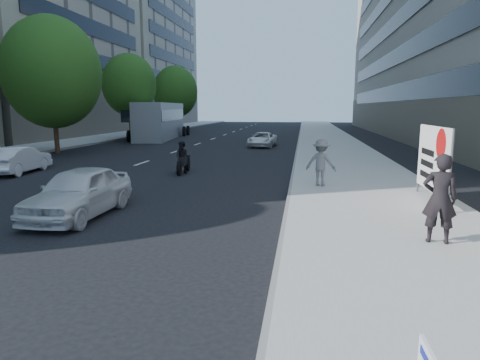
% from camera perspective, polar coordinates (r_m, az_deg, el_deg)
% --- Properties ---
extents(ground, '(160.00, 160.00, 0.00)m').
position_cam_1_polar(ground, '(8.02, -5.67, -11.42)').
color(ground, black).
rests_on(ground, ground).
extents(near_sidewalk, '(5.00, 120.00, 0.15)m').
position_cam_1_polar(near_sidewalk, '(27.48, 12.88, 3.54)').
color(near_sidewalk, '#A5A29B').
rests_on(near_sidewalk, ground).
extents(far_sidewalk, '(4.50, 120.00, 0.15)m').
position_cam_1_polar(far_sidewalk, '(33.12, -25.86, 3.82)').
color(far_sidewalk, '#A5A29B').
rests_on(far_sidewalk, ground).
extents(far_bldg_north, '(22.00, 28.00, 28.00)m').
position_cam_1_polar(far_bldg_north, '(77.03, -16.91, 17.54)').
color(far_bldg_north, tan).
rests_on(far_bldg_north, ground).
extents(tree_far_c, '(6.00, 6.00, 8.47)m').
position_cam_1_polar(tree_far_c, '(29.74, -23.79, 12.98)').
color(tree_far_c, '#382616').
rests_on(tree_far_c, ground).
extents(tree_far_d, '(4.80, 4.80, 7.65)m').
position_cam_1_polar(tree_far_d, '(40.42, -14.56, 12.19)').
color(tree_far_d, '#382616').
rests_on(tree_far_d, ground).
extents(tree_far_e, '(5.40, 5.40, 7.89)m').
position_cam_1_polar(tree_far_e, '(53.59, -8.63, 11.56)').
color(tree_far_e, '#382616').
rests_on(tree_far_e, ground).
extents(jogger, '(1.17, 0.85, 1.64)m').
position_cam_1_polar(jogger, '(15.27, 10.73, 2.29)').
color(jogger, slate).
rests_on(jogger, near_sidewalk).
extents(pedestrian_woman, '(0.73, 0.54, 1.83)m').
position_cam_1_polar(pedestrian_woman, '(9.51, 25.08, -2.26)').
color(pedestrian_woman, black).
rests_on(pedestrian_woman, near_sidewalk).
extents(protest_banner, '(0.08, 3.06, 2.20)m').
position_cam_1_polar(protest_banner, '(13.61, 24.34, 2.56)').
color(protest_banner, '#4C4C4C').
rests_on(protest_banner, near_sidewalk).
extents(white_sedan_near, '(1.63, 3.91, 1.33)m').
position_cam_1_polar(white_sedan_near, '(12.12, -20.67, -1.51)').
color(white_sedan_near, silver).
rests_on(white_sedan_near, ground).
extents(white_sedan_mid, '(1.59, 3.70, 1.19)m').
position_cam_1_polar(white_sedan_mid, '(21.34, -27.41, 2.41)').
color(white_sedan_mid, silver).
rests_on(white_sedan_mid, ground).
extents(white_sedan_far, '(2.13, 3.99, 1.06)m').
position_cam_1_polar(white_sedan_far, '(31.93, 3.02, 5.41)').
color(white_sedan_far, white).
rests_on(white_sedan_far, ground).
extents(motorcycle, '(0.75, 2.05, 1.42)m').
position_cam_1_polar(motorcycle, '(19.01, -7.61, 2.79)').
color(motorcycle, black).
rests_on(motorcycle, ground).
extents(bus, '(4.10, 12.32, 3.30)m').
position_cam_1_polar(bus, '(41.15, -10.54, 7.75)').
color(bus, gray).
rests_on(bus, ground).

